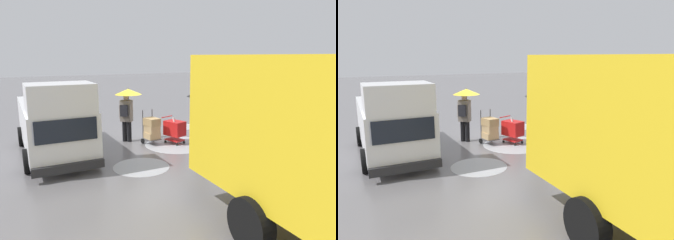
# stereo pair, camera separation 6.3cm
# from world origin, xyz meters

# --- Properties ---
(ground_plane) EXTENTS (90.00, 90.00, 0.00)m
(ground_plane) POSITION_xyz_m (0.00, 0.00, 0.00)
(ground_plane) COLOR slate
(slush_patch_near_cluster) EXTENTS (1.74, 1.74, 0.01)m
(slush_patch_near_cluster) POSITION_xyz_m (1.85, 2.94, 0.00)
(slush_patch_near_cluster) COLOR #ADAFB5
(slush_patch_near_cluster) RESTS_ON ground
(slush_patch_under_van) EXTENTS (1.34, 1.34, 0.01)m
(slush_patch_under_van) POSITION_xyz_m (-2.19, -1.29, 0.00)
(slush_patch_under_van) COLOR #ADAFB5
(slush_patch_under_van) RESTS_ON ground
(slush_patch_mid_street) EXTENTS (2.43, 2.43, 0.01)m
(slush_patch_mid_street) POSITION_xyz_m (-0.34, 1.28, 0.00)
(slush_patch_mid_street) COLOR #ADAFB5
(slush_patch_mid_street) RESTS_ON ground
(slush_patch_far_side) EXTENTS (1.65, 1.65, 0.01)m
(slush_patch_far_side) POSITION_xyz_m (-2.05, 4.92, 0.00)
(slush_patch_far_side) COLOR #ADAFB5
(slush_patch_far_side) RESTS_ON ground
(cargo_van_parked_right) EXTENTS (2.23, 5.35, 2.60)m
(cargo_van_parked_right) POSITION_xyz_m (3.97, 0.50, 1.18)
(cargo_van_parked_right) COLOR white
(cargo_van_parked_right) RESTS_ON ground
(shopping_cart_vendor) EXTENTS (0.78, 0.95, 1.04)m
(shopping_cart_vendor) POSITION_xyz_m (-0.37, 1.06, 0.57)
(shopping_cart_vendor) COLOR red
(shopping_cart_vendor) RESTS_ON ground
(hand_dolly_boxes) EXTENTS (0.61, 0.77, 1.32)m
(hand_dolly_boxes) POSITION_xyz_m (0.48, 0.78, 0.61)
(hand_dolly_boxes) COLOR #515156
(hand_dolly_boxes) RESTS_ON ground
(pedestrian_pink_side) EXTENTS (1.04, 1.04, 2.15)m
(pedestrian_pink_side) POSITION_xyz_m (1.15, -0.01, 1.57)
(pedestrian_pink_side) COLOR black
(pedestrian_pink_side) RESTS_ON ground
(pedestrian_black_side) EXTENTS (1.04, 1.04, 2.15)m
(pedestrian_black_side) POSITION_xyz_m (-1.08, 1.85, 1.58)
(pedestrian_black_side) COLOR black
(pedestrian_black_side) RESTS_ON ground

